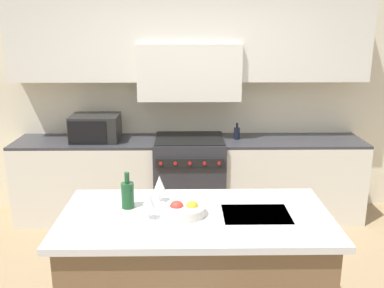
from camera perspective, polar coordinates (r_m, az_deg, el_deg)
back_cabinetry at (r=4.84m, az=-0.38°, el=9.30°), size 10.00×0.46×2.70m
back_counter at (r=4.87m, az=-0.33°, el=-4.64°), size 3.85×0.62×0.91m
range_stove at (r=4.84m, az=-0.33°, el=-4.56°), size 0.77×0.70×0.94m
microwave at (r=4.80m, az=-12.75°, el=2.12°), size 0.51×0.41×0.28m
kitchen_island at (r=3.07m, az=0.47°, el=-17.20°), size 1.78×0.90×0.93m
wine_bottle at (r=2.95m, az=-8.58°, el=-6.65°), size 0.09×0.09×0.25m
wine_glass_near at (r=2.74m, az=-5.81°, el=-7.47°), size 0.08×0.08×0.19m
wine_glass_far at (r=3.01m, az=-4.36°, el=-5.34°), size 0.08×0.08×0.19m
fruit_bowl at (r=2.83m, az=-1.02°, el=-8.74°), size 0.27×0.27×0.10m
oil_bottle_on_counter at (r=4.77m, az=5.99°, el=1.47°), size 0.07×0.07×0.18m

